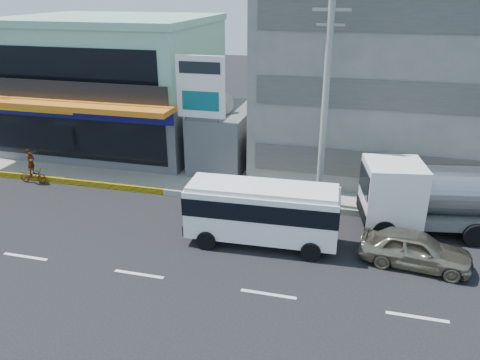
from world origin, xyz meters
The scene contains 12 objects.
ground centered at (0.00, 0.00, 0.00)m, with size 120.00×120.00×0.00m, color black.
sidewalk centered at (5.00, 9.50, 0.15)m, with size 70.00×5.00×0.30m, color gray.
shop_building centered at (-8.00, 13.95, 4.00)m, with size 12.40×11.70×8.00m.
concrete_building centered at (10.00, 15.00, 7.00)m, with size 16.00×12.00×14.00m, color gray.
gap_structure centered at (0.00, 12.00, 1.75)m, with size 3.00×6.00×3.50m, color #4D4E52.
satellite_dish centered at (0.00, 11.00, 3.58)m, with size 1.50×1.50×0.15m, color slate.
billboard centered at (-0.50, 9.20, 4.93)m, with size 2.60×0.18×6.90m.
utility_pole_near centered at (6.00, 7.40, 5.15)m, with size 1.60×0.30×10.00m.
minibus centered at (4.00, 3.48, 1.57)m, with size 6.37×2.41×2.63m.
sedan centered at (10.11, 3.27, 0.71)m, with size 1.68×4.18×1.43m, color #9D9278.
tanker_truck centered at (11.66, 6.44, 1.70)m, with size 8.32×3.72×3.17m.
motorcycle_rider centered at (-9.62, 6.80, 0.65)m, with size 1.57×0.67×1.96m.
Camera 1 is at (7.44, -13.57, 10.10)m, focal length 35.00 mm.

